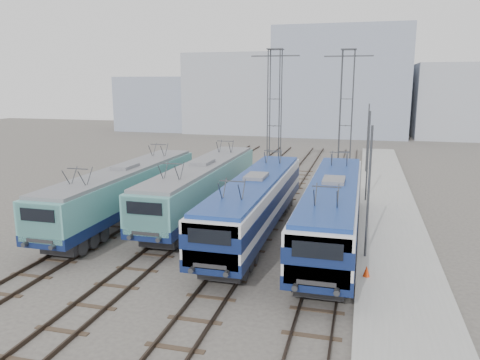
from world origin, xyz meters
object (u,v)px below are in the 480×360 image
object	(u,v)px
locomotive_far_left	(125,189)
catenary_tower_west	(274,108)
mast_mid	(368,158)
mast_rear	(367,140)
mast_front	(368,195)
catenary_tower_east	(346,108)
locomotive_center_right	(255,200)
locomotive_center_left	(202,185)
locomotive_far_right	(333,207)
safety_cone	(367,271)

from	to	relation	value
locomotive_far_left	catenary_tower_west	xyz separation A→B (m)	(6.75, 16.70, 4.47)
mast_mid	mast_rear	bearing A→B (deg)	90.00
mast_front	catenary_tower_east	bearing A→B (deg)	95.45
locomotive_center_right	mast_front	bearing A→B (deg)	-20.86
catenary_tower_west	catenary_tower_east	xyz separation A→B (m)	(6.50, 2.00, 0.00)
catenary_tower_west	locomotive_center_left	bearing A→B (deg)	-98.97
locomotive_center_right	locomotive_far_right	world-z (taller)	locomotive_far_right
catenary_tower_west	safety_cone	world-z (taller)	catenary_tower_west
locomotive_far_left	catenary_tower_west	world-z (taller)	catenary_tower_west
locomotive_far_left	mast_mid	size ratio (longest dim) A/B	2.49
mast_rear	safety_cone	xyz separation A→B (m)	(0.06, -26.66, -2.94)
locomotive_far_right	catenary_tower_east	world-z (taller)	catenary_tower_east
locomotive_far_right	safety_cone	size ratio (longest dim) A/B	34.58
mast_front	mast_mid	xyz separation A→B (m)	(0.00, 12.00, 0.00)
locomotive_far_right	catenary_tower_west	xyz separation A→B (m)	(-6.75, 18.01, 4.37)
mast_mid	mast_rear	xyz separation A→B (m)	(0.00, 12.00, 0.00)
locomotive_center_left	mast_front	distance (m)	12.34
locomotive_far_left	safety_cone	bearing A→B (deg)	-21.14
locomotive_center_left	safety_cone	world-z (taller)	locomotive_center_left
catenary_tower_east	locomotive_far_right	bearing A→B (deg)	-89.28
locomotive_center_left	mast_front	world-z (taller)	mast_front
catenary_tower_west	safety_cone	distance (m)	25.01
catenary_tower_west	mast_front	distance (m)	22.00
locomotive_center_right	mast_mid	world-z (taller)	mast_mid
locomotive_center_right	mast_rear	size ratio (longest dim) A/B	2.48
locomotive_far_left	locomotive_far_right	bearing A→B (deg)	-5.57
catenary_tower_east	mast_mid	xyz separation A→B (m)	(2.10, -10.00, -3.14)
catenary_tower_east	mast_mid	world-z (taller)	catenary_tower_east
locomotive_center_right	catenary_tower_east	size ratio (longest dim) A/B	1.45
catenary_tower_east	mast_rear	size ratio (longest dim) A/B	1.71
mast_mid	mast_rear	world-z (taller)	same
locomotive_far_left	catenary_tower_east	bearing A→B (deg)	54.68
locomotive_center_left	catenary_tower_west	bearing A→B (deg)	81.03
locomotive_far_right	safety_cone	xyz separation A→B (m)	(1.91, -4.64, -1.72)
locomotive_far_left	locomotive_far_right	xyz separation A→B (m)	(13.50, -1.32, 0.10)
locomotive_far_right	catenary_tower_east	distance (m)	20.49
catenary_tower_east	safety_cone	distance (m)	25.49
catenary_tower_west	mast_rear	world-z (taller)	catenary_tower_west
locomotive_far_right	mast_rear	world-z (taller)	mast_rear
locomotive_center_left	locomotive_center_right	size ratio (longest dim) A/B	1.02
mast_rear	safety_cone	size ratio (longest dim) A/B	13.61
catenary_tower_east	safety_cone	size ratio (longest dim) A/B	23.32
locomotive_center_right	safety_cone	bearing A→B (deg)	-38.35
catenary_tower_east	mast_front	xyz separation A→B (m)	(2.10, -22.00, -3.14)
catenary_tower_east	mast_front	world-z (taller)	catenary_tower_east
mast_front	mast_rear	xyz separation A→B (m)	(0.00, 24.00, 0.00)
locomotive_center_left	mast_front	bearing A→B (deg)	-27.90
locomotive_far_right	mast_rear	bearing A→B (deg)	85.20
mast_front	safety_cone	xyz separation A→B (m)	(0.06, -2.66, -2.94)
catenary_tower_east	mast_rear	xyz separation A→B (m)	(2.10, 2.00, -3.14)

